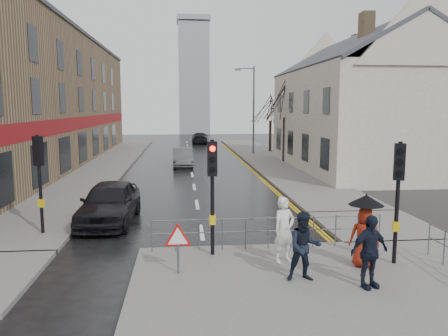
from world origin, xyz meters
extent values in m
plane|color=black|center=(0.00, 0.00, 0.00)|extent=(120.00, 120.00, 0.00)
cube|color=#605E5B|center=(3.00, -3.50, 0.07)|extent=(10.00, 9.00, 0.14)
cube|color=#605E5B|center=(-6.50, 23.00, 0.07)|extent=(4.00, 44.00, 0.14)
cube|color=#605E5B|center=(6.50, 25.00, 0.07)|extent=(4.00, 40.00, 0.14)
cube|color=#605E5B|center=(6.50, 3.00, 0.07)|extent=(4.00, 4.20, 0.14)
cube|color=#866D4D|center=(-12.00, 22.00, 5.00)|extent=(8.00, 42.00, 10.00)
cube|color=beige|center=(12.00, 18.00, 3.50)|extent=(9.00, 16.00, 7.00)
cube|color=#866D4D|center=(10.50, 14.00, 9.20)|extent=(0.70, 0.90, 1.80)
cube|color=#866D4D|center=(13.20, 22.00, 9.20)|extent=(0.70, 0.90, 1.80)
cube|color=#92949A|center=(1.50, 62.00, 9.00)|extent=(5.00, 5.00, 18.00)
cylinder|color=black|center=(0.20, 0.20, 1.84)|extent=(0.11, 0.11, 3.40)
cube|color=black|center=(0.20, 0.20, 2.99)|extent=(0.28, 0.22, 1.00)
cylinder|color=#FF0C07|center=(0.20, 0.06, 3.29)|extent=(0.16, 0.04, 0.16)
cylinder|color=black|center=(0.20, 0.06, 2.99)|extent=(0.16, 0.04, 0.16)
cylinder|color=black|center=(0.20, 0.06, 2.69)|extent=(0.16, 0.04, 0.16)
cube|color=gold|center=(0.20, 0.20, 1.19)|extent=(0.18, 0.14, 0.28)
cylinder|color=black|center=(5.20, -1.00, 1.84)|extent=(0.11, 0.11, 3.40)
cube|color=black|center=(5.20, -1.00, 2.99)|extent=(0.34, 0.30, 1.00)
cylinder|color=black|center=(5.15, -1.13, 3.29)|extent=(0.16, 0.09, 0.16)
cylinder|color=black|center=(5.15, -1.13, 2.99)|extent=(0.16, 0.09, 0.16)
cylinder|color=black|center=(5.15, -1.13, 2.69)|extent=(0.16, 0.09, 0.16)
cube|color=gold|center=(5.20, -1.00, 1.19)|extent=(0.22, 0.19, 0.28)
cylinder|color=black|center=(-5.50, 3.00, 1.84)|extent=(0.11, 0.11, 3.40)
cube|color=black|center=(-5.50, 3.00, 2.99)|extent=(0.34, 0.30, 1.00)
cylinder|color=black|center=(-5.45, 3.13, 3.29)|extent=(0.16, 0.09, 0.16)
cylinder|color=black|center=(-5.45, 3.13, 2.99)|extent=(0.16, 0.09, 0.16)
cylinder|color=black|center=(-5.45, 3.13, 2.69)|extent=(0.16, 0.09, 0.16)
cube|color=gold|center=(-5.50, 3.00, 1.19)|extent=(0.22, 0.19, 0.28)
cylinder|color=#595B5E|center=(-1.60, 0.60, 0.64)|extent=(0.04, 0.04, 1.00)
cylinder|color=#595B5E|center=(5.50, 0.60, 0.64)|extent=(0.04, 0.04, 1.00)
cylinder|color=#595B5E|center=(1.95, 0.60, 1.09)|extent=(7.10, 0.04, 0.04)
cylinder|color=#595B5E|center=(1.95, 0.60, 0.69)|extent=(7.10, 0.04, 0.04)
cylinder|color=#595B5E|center=(6.50, -0.50, 0.64)|extent=(0.04, 0.04, 1.00)
cylinder|color=#595B5E|center=(-0.80, -1.20, 0.56)|extent=(0.06, 0.06, 0.85)
cylinder|color=red|center=(-0.80, -1.20, 1.09)|extent=(0.80, 0.03, 0.80)
cylinder|color=white|center=(-0.80, -1.22, 1.09)|extent=(0.60, 0.03, 0.60)
cylinder|color=#595B5E|center=(6.00, 28.00, 4.14)|extent=(0.16, 0.16, 8.00)
cylinder|color=#595B5E|center=(5.30, 28.00, 7.94)|extent=(1.40, 0.10, 0.10)
cube|color=#595B5E|center=(4.50, 28.00, 7.84)|extent=(0.50, 0.25, 0.18)
cylinder|color=#2E231A|center=(7.50, 22.00, 1.89)|extent=(0.26, 0.26, 3.50)
cylinder|color=#2E231A|center=(8.00, 30.00, 1.64)|extent=(0.26, 0.26, 3.00)
imported|color=white|center=(2.15, -0.59, 1.06)|extent=(0.80, 0.68, 1.85)
imported|color=black|center=(2.34, -1.97, 1.01)|extent=(0.87, 0.69, 1.75)
imported|color=maroon|center=(4.24, -1.18, 0.97)|extent=(0.93, 0.74, 1.65)
cylinder|color=black|center=(4.24, -1.18, 1.07)|extent=(0.02, 0.02, 1.85)
cone|color=black|center=(4.24, -1.18, 1.99)|extent=(0.96, 0.96, 0.28)
imported|color=black|center=(3.77, -2.53, 1.03)|extent=(1.13, 0.71, 1.79)
imported|color=black|center=(-3.47, 4.62, 0.81)|extent=(2.17, 4.87, 1.63)
imported|color=#4A4D4F|center=(-0.61, 20.64, 0.69)|extent=(1.58, 4.24, 1.39)
imported|color=black|center=(1.56, 41.53, 0.68)|extent=(2.09, 4.73, 1.35)
camera|label=1|loc=(-0.67, -12.20, 4.46)|focal=35.00mm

